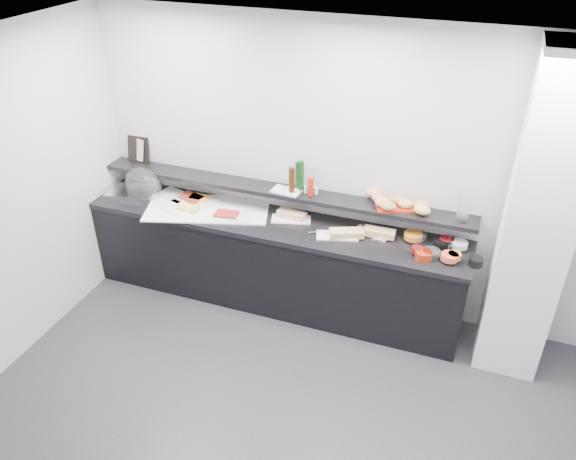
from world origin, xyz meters
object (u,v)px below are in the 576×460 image
(sandwich_plate_mid, at_px, (337,236))
(framed_print, at_px, (139,149))
(cloche_base, at_px, (132,192))
(carafe, at_px, (464,205))
(condiment_tray, at_px, (286,191))
(bread_tray, at_px, (396,206))

(sandwich_plate_mid, relative_size, framed_print, 1.41)
(cloche_base, relative_size, carafe, 1.61)
(cloche_base, bearing_deg, carafe, -9.61)
(framed_print, bearing_deg, cloche_base, -86.78)
(cloche_base, distance_m, sandwich_plate_mid, 2.16)
(sandwich_plate_mid, height_order, carafe, carafe)
(condiment_tray, height_order, carafe, carafe)
(cloche_base, bearing_deg, condiment_tray, -7.46)
(sandwich_plate_mid, bearing_deg, cloche_base, 161.33)
(framed_print, bearing_deg, sandwich_plate_mid, -11.44)
(sandwich_plate_mid, height_order, condiment_tray, condiment_tray)
(sandwich_plate_mid, distance_m, bread_tray, 0.57)
(condiment_tray, xyz_separation_m, bread_tray, (1.00, 0.06, 0.00))
(bread_tray, bearing_deg, cloche_base, 163.50)
(cloche_base, distance_m, framed_print, 0.44)
(cloche_base, height_order, carafe, carafe)
(condiment_tray, bearing_deg, carafe, 5.57)
(framed_print, height_order, condiment_tray, framed_print)
(framed_print, relative_size, carafe, 0.87)
(framed_print, distance_m, bread_tray, 2.64)
(bread_tray, bearing_deg, condiment_tray, 162.91)
(bread_tray, height_order, carafe, carafe)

